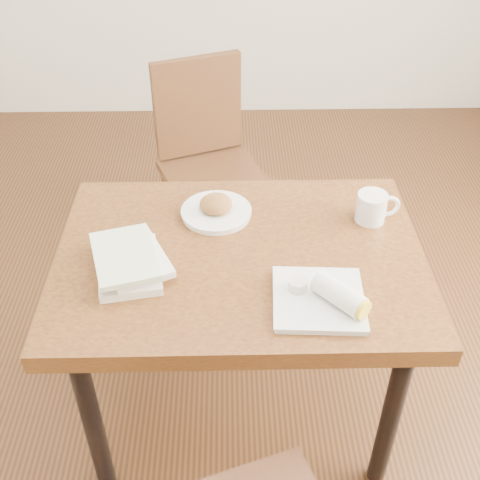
{
  "coord_description": "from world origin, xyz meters",
  "views": [
    {
      "loc": [
        -0.03,
        -1.42,
        1.92
      ],
      "look_at": [
        0.0,
        0.0,
        0.8
      ],
      "focal_mm": 45.0,
      "sensor_mm": 36.0,
      "label": 1
    }
  ],
  "objects_px": {
    "plate_scone": "(216,209)",
    "coffee_mug": "(373,207)",
    "plate_burrito": "(325,298)",
    "table": "(240,274)",
    "book_stack": "(129,261)",
    "chair_far": "(207,153)"
  },
  "relations": [
    {
      "from": "chair_far",
      "to": "plate_scone",
      "type": "distance_m",
      "value": 0.79
    },
    {
      "from": "chair_far",
      "to": "plate_burrito",
      "type": "relative_size",
      "value": 3.6
    },
    {
      "from": "coffee_mug",
      "to": "book_stack",
      "type": "relative_size",
      "value": 0.47
    },
    {
      "from": "plate_scone",
      "to": "plate_burrito",
      "type": "distance_m",
      "value": 0.52
    },
    {
      "from": "plate_burrito",
      "to": "book_stack",
      "type": "height_order",
      "value": "plate_burrito"
    },
    {
      "from": "table",
      "to": "plate_burrito",
      "type": "distance_m",
      "value": 0.34
    },
    {
      "from": "plate_scone",
      "to": "plate_burrito",
      "type": "relative_size",
      "value": 0.88
    },
    {
      "from": "table",
      "to": "coffee_mug",
      "type": "xyz_separation_m",
      "value": [
        0.43,
        0.16,
        0.14
      ]
    },
    {
      "from": "table",
      "to": "plate_burrito",
      "type": "height_order",
      "value": "plate_burrito"
    },
    {
      "from": "table",
      "to": "chair_far",
      "type": "distance_m",
      "value": 0.97
    },
    {
      "from": "plate_scone",
      "to": "table",
      "type": "bearing_deg",
      "value": -69.55
    },
    {
      "from": "book_stack",
      "to": "table",
      "type": "bearing_deg",
      "value": 12.38
    },
    {
      "from": "table",
      "to": "chair_far",
      "type": "relative_size",
      "value": 1.18
    },
    {
      "from": "table",
      "to": "coffee_mug",
      "type": "bearing_deg",
      "value": 20.58
    },
    {
      "from": "coffee_mug",
      "to": "chair_far",
      "type": "bearing_deg",
      "value": 125.42
    },
    {
      "from": "plate_burrito",
      "to": "plate_scone",
      "type": "bearing_deg",
      "value": 125.24
    },
    {
      "from": "table",
      "to": "coffee_mug",
      "type": "relative_size",
      "value": 7.74
    },
    {
      "from": "coffee_mug",
      "to": "plate_scone",
      "type": "bearing_deg",
      "value": 175.89
    },
    {
      "from": "chair_far",
      "to": "coffee_mug",
      "type": "xyz_separation_m",
      "value": [
        0.56,
        -0.79,
        0.25
      ]
    },
    {
      "from": "plate_scone",
      "to": "coffee_mug",
      "type": "relative_size",
      "value": 1.61
    },
    {
      "from": "book_stack",
      "to": "plate_scone",
      "type": "bearing_deg",
      "value": 47.11
    },
    {
      "from": "table",
      "to": "book_stack",
      "type": "xyz_separation_m",
      "value": [
        -0.33,
        -0.07,
        0.12
      ]
    }
  ]
}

